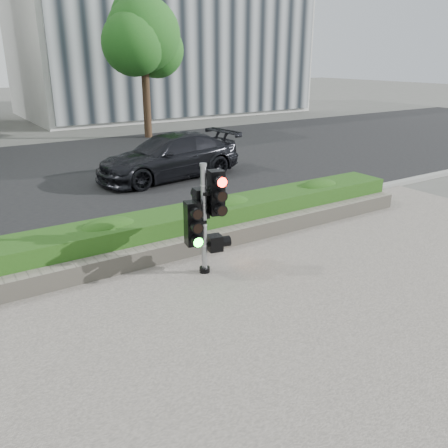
% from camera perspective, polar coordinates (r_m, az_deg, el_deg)
% --- Properties ---
extents(ground, '(120.00, 120.00, 0.00)m').
position_cam_1_polar(ground, '(7.84, 1.55, -8.69)').
color(ground, '#51514C').
rests_on(ground, ground).
extents(sidewalk, '(16.00, 11.00, 0.03)m').
position_cam_1_polar(sidewalk, '(6.26, 15.27, -17.39)').
color(sidewalk, '#9E9389').
rests_on(sidewalk, ground).
extents(road, '(60.00, 13.00, 0.02)m').
position_cam_1_polar(road, '(16.57, -18.55, 5.66)').
color(road, black).
rests_on(road, ground).
extents(curb, '(60.00, 0.25, 0.12)m').
position_cam_1_polar(curb, '(10.32, -8.41, -1.34)').
color(curb, gray).
rests_on(curb, ground).
extents(stone_wall, '(12.00, 0.32, 0.34)m').
position_cam_1_polar(stone_wall, '(9.22, -5.15, -2.87)').
color(stone_wall, gray).
rests_on(stone_wall, sidewalk).
extents(hedge, '(12.00, 1.00, 0.68)m').
position_cam_1_polar(hedge, '(9.71, -7.00, -0.70)').
color(hedge, '#387B26').
rests_on(hedge, sidewalk).
extents(building_right, '(18.00, 10.00, 12.00)m').
position_cam_1_polar(building_right, '(34.19, -7.71, 23.26)').
color(building_right, '#B7B7B2').
rests_on(building_right, ground).
extents(tree_right, '(4.10, 3.58, 6.53)m').
position_cam_1_polar(tree_right, '(23.23, -9.79, 21.22)').
color(tree_right, black).
rests_on(tree_right, ground).
extents(traffic_signal, '(0.72, 0.57, 1.99)m').
position_cam_1_polar(traffic_signal, '(8.22, -2.33, 1.29)').
color(traffic_signal, black).
rests_on(traffic_signal, sidewalk).
extents(car_dark, '(4.92, 2.42, 1.38)m').
position_cam_1_polar(car_dark, '(15.20, -6.65, 8.06)').
color(car_dark, black).
rests_on(car_dark, road).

